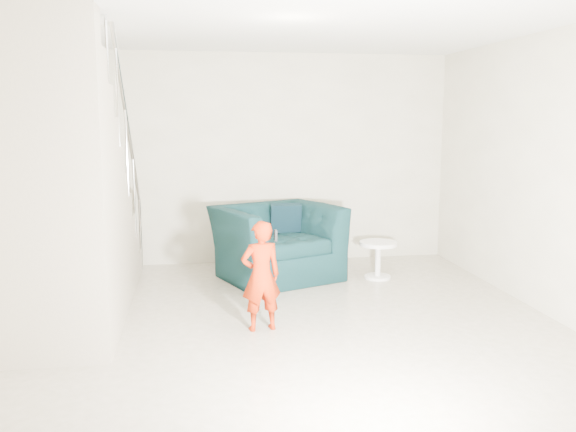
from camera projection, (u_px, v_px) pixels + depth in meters
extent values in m
plane|color=gray|center=(292.00, 332.00, 5.42)|extent=(5.50, 5.50, 0.00)
plane|color=silver|center=(293.00, 17.00, 4.98)|extent=(5.50, 5.50, 0.00)
plane|color=#B0A88F|center=(258.00, 159.00, 7.88)|extent=(5.00, 0.00, 5.00)
plane|color=#B0A88F|center=(400.00, 249.00, 2.52)|extent=(5.00, 0.00, 5.00)
plane|color=#B0A88F|center=(561.00, 177.00, 5.58)|extent=(0.00, 5.50, 5.50)
imported|color=black|center=(277.00, 242.00, 7.19)|extent=(1.65, 1.56, 0.86)
imported|color=#8B2504|center=(261.00, 276.00, 5.40)|extent=(0.40, 0.30, 0.99)
cylinder|color=white|center=(378.00, 244.00, 7.16)|extent=(0.44, 0.44, 0.04)
cylinder|color=white|center=(378.00, 262.00, 7.19)|extent=(0.07, 0.07, 0.40)
cylinder|color=white|center=(377.00, 277.00, 7.22)|extent=(0.31, 0.31, 0.03)
cube|color=#ADA089|center=(98.00, 264.00, 7.38)|extent=(1.00, 0.30, 0.27)
cube|color=#ADA089|center=(94.00, 258.00, 7.07)|extent=(1.00, 0.30, 0.54)
cube|color=#ADA089|center=(89.00, 253.00, 6.75)|extent=(1.00, 0.30, 0.81)
cube|color=#ADA089|center=(84.00, 246.00, 6.44)|extent=(1.00, 0.30, 1.08)
cube|color=#ADA089|center=(78.00, 239.00, 6.12)|extent=(1.00, 0.30, 1.35)
cube|color=#ADA089|center=(71.00, 231.00, 5.81)|extent=(1.00, 0.30, 1.62)
cube|color=#ADA089|center=(64.00, 223.00, 5.50)|extent=(1.00, 0.30, 1.89)
cube|color=#ADA089|center=(56.00, 213.00, 5.18)|extent=(1.00, 0.30, 2.16)
cube|color=#ADA089|center=(47.00, 202.00, 4.87)|extent=(1.00, 0.30, 2.43)
cube|color=#ADA089|center=(36.00, 190.00, 4.55)|extent=(1.00, 0.30, 2.70)
cylinder|color=silver|center=(120.00, 79.00, 5.80)|extent=(0.04, 3.03, 2.73)
cylinder|color=silver|center=(140.00, 231.00, 7.55)|extent=(0.04, 0.04, 1.00)
cube|color=black|center=(286.00, 218.00, 7.45)|extent=(0.37, 0.18, 0.37)
cube|color=black|center=(231.00, 234.00, 7.12)|extent=(0.04, 0.44, 0.49)
cube|color=black|center=(276.00, 235.00, 5.33)|extent=(0.02, 0.05, 0.10)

